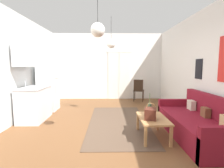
# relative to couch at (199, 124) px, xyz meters

# --- Properties ---
(ground_plane) EXTENTS (5.28, 8.33, 0.10)m
(ground_plane) POSITION_rel_couch_xyz_m (-1.90, 0.30, -0.32)
(ground_plane) COLOR brown
(wall_back) EXTENTS (4.88, 0.13, 2.85)m
(wall_back) POSITION_rel_couch_xyz_m (-1.88, 4.21, 1.14)
(wall_back) COLOR white
(wall_back) RESTS_ON ground_plane
(wall_right) EXTENTS (0.12, 7.93, 2.85)m
(wall_right) POSITION_rel_couch_xyz_m (0.49, 0.29, 1.15)
(wall_right) COLOR white
(wall_right) RESTS_ON ground_plane
(area_rug) EXTENTS (1.48, 3.10, 0.01)m
(area_rug) POSITION_rel_couch_xyz_m (-1.61, 0.95, -0.27)
(area_rug) COLOR brown
(area_rug) RESTS_ON ground_plane
(couch) EXTENTS (0.90, 2.13, 0.87)m
(couch) POSITION_rel_couch_xyz_m (0.00, 0.00, 0.00)
(couch) COLOR maroon
(couch) RESTS_ON ground_plane
(coffee_table) EXTENTS (0.55, 0.91, 0.42)m
(coffee_table) POSITION_rel_couch_xyz_m (-0.96, -0.01, 0.09)
(coffee_table) COLOR #B27F4C
(coffee_table) RESTS_ON ground_plane
(bamboo_vase) EXTENTS (0.08, 0.08, 0.48)m
(bamboo_vase) POSITION_rel_couch_xyz_m (-0.99, 0.16, 0.28)
(bamboo_vase) COLOR #47704C
(bamboo_vase) RESTS_ON coffee_table
(handbag) EXTENTS (0.29, 0.33, 0.32)m
(handbag) POSITION_rel_couch_xyz_m (-1.03, -0.10, 0.26)
(handbag) COLOR #512319
(handbag) RESTS_ON coffee_table
(refrigerator) EXTENTS (0.58, 0.65, 1.61)m
(refrigerator) POSITION_rel_couch_xyz_m (-3.85, 2.25, 0.53)
(refrigerator) COLOR white
(refrigerator) RESTS_ON ground_plane
(kitchen_counter) EXTENTS (0.62, 1.04, 2.07)m
(kitchen_counter) POSITION_rel_couch_xyz_m (-3.90, 1.20, 0.50)
(kitchen_counter) COLOR silver
(kitchen_counter) RESTS_ON ground_plane
(accent_chair) EXTENTS (0.51, 0.50, 0.91)m
(accent_chair) POSITION_rel_couch_xyz_m (-0.63, 3.60, 0.23)
(accent_chair) COLOR black
(accent_chair) RESTS_ON ground_plane
(pendant_lamp_near) EXTENTS (0.25, 0.25, 0.88)m
(pendant_lamp_near) POSITION_rel_couch_xyz_m (-2.04, -0.28, 1.83)
(pendant_lamp_near) COLOR black
(pendant_lamp_far) EXTENTS (0.25, 0.25, 0.88)m
(pendant_lamp_far) POSITION_rel_couch_xyz_m (-1.78, 1.61, 1.82)
(pendant_lamp_far) COLOR black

